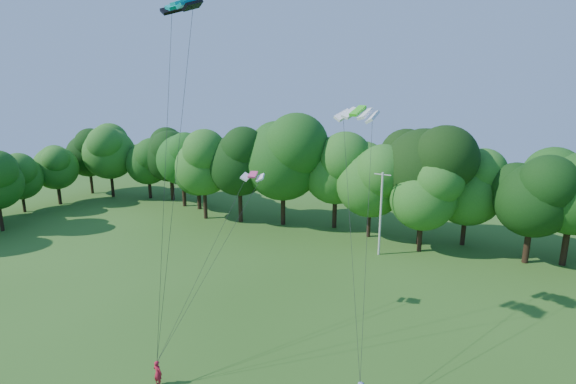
% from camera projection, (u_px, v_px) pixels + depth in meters
% --- Properties ---
extents(utility_pole, '(1.65, 0.25, 8.23)m').
position_uv_depth(utility_pole, '(381.00, 213.00, 43.07)').
color(utility_pole, beige).
rests_on(utility_pole, ground).
extents(kite_flyer_left, '(0.58, 0.40, 1.54)m').
position_uv_depth(kite_flyer_left, '(158.00, 373.00, 25.00)').
color(kite_flyer_left, '#B4172E').
rests_on(kite_flyer_left, ground).
extents(kite_teal, '(2.94, 2.05, 0.57)m').
position_uv_depth(kite_teal, '(182.00, 1.00, 24.51)').
color(kite_teal, '#049393').
rests_on(kite_teal, ground).
extents(kite_green, '(3.03, 2.00, 0.67)m').
position_uv_depth(kite_green, '(358.00, 111.00, 28.64)').
color(kite_green, '#3ACD1E').
rests_on(kite_green, ground).
extents(kite_pink, '(1.69, 1.05, 0.36)m').
position_uv_depth(kite_pink, '(253.00, 175.00, 30.32)').
color(kite_pink, '#E6407F').
rests_on(kite_pink, ground).
extents(tree_back_west, '(7.39, 7.39, 10.75)m').
position_uv_depth(tree_back_west, '(182.00, 157.00, 59.45)').
color(tree_back_west, black).
rests_on(tree_back_west, ground).
extents(tree_back_center, '(9.51, 9.51, 13.83)m').
position_uv_depth(tree_back_center, '(425.00, 163.00, 44.78)').
color(tree_back_center, black).
rests_on(tree_back_center, ground).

